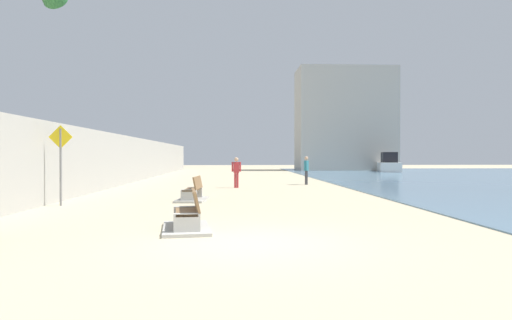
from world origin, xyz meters
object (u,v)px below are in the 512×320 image
Objects in this scene: boat_nearest at (388,164)px; pedestrian_sign at (61,156)px; bench_near at (187,220)px; person_standing at (306,168)px; person_walking at (236,170)px; bench_far at (193,195)px.

pedestrian_sign reaches higher than boat_nearest.
bench_near is 17.48m from person_standing.
bench_far is at bearing -104.13° from person_walking.
person_walking is 0.23× the size of boat_nearest.
boat_nearest is 2.63× the size of pedestrian_sign.
person_standing is at bearing -120.29° from boat_nearest.
person_standing is at bearing 46.12° from pedestrian_sign.
boat_nearest is 41.26m from pedestrian_sign.
person_walking is 10.77m from pedestrian_sign.
person_walking is at bearing 53.88° from pedestrian_sign.
person_walking is 5.01m from person_standing.
bench_near is 43.34m from boat_nearest.
person_walking is 30.52m from boat_nearest.
bench_far is at bearing -122.88° from person_standing.
person_standing reaches higher than bench_near.
person_standing is 0.23× the size of boat_nearest.
boat_nearest reaches higher than person_standing.
bench_near is 0.77× the size of pedestrian_sign.
pedestrian_sign is at bearing 133.26° from bench_near.
person_standing is 15.45m from pedestrian_sign.
person_walking reaches higher than bench_near.
pedestrian_sign is at bearing -125.33° from boat_nearest.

